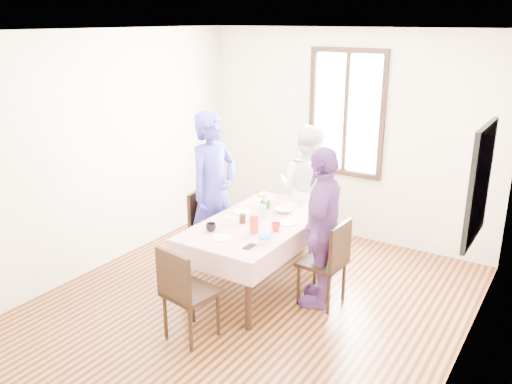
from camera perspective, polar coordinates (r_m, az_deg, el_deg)
ground at (r=5.59m, az=-0.47°, el=-11.90°), size 4.50×4.50×0.00m
back_wall at (r=6.99m, az=9.63°, el=5.93°), size 4.00×0.00×4.00m
right_wall at (r=4.36m, az=22.17°, el=-2.72°), size 0.00×4.50×4.50m
window_frame at (r=6.91m, az=9.70°, el=8.33°), size 1.02×0.06×1.62m
window_pane at (r=6.92m, az=9.73°, el=8.35°), size 0.90×0.02×1.50m
art_poster at (r=4.58m, az=22.96°, el=0.82°), size 0.04×0.76×0.96m
dining_table at (r=5.76m, az=0.27°, el=-6.73°), size 0.88×1.67×0.75m
tablecloth at (r=5.61m, az=0.27°, el=-3.20°), size 1.00×1.79×0.01m
chair_left at (r=6.23m, az=-4.66°, el=-4.01°), size 0.48×0.48×0.91m
chair_right at (r=5.46m, az=7.12°, el=-7.46°), size 0.44×0.44×0.91m
chair_far at (r=6.66m, az=5.55°, el=-2.56°), size 0.45×0.45×0.91m
chair_near at (r=4.90m, az=-7.02°, el=-10.61°), size 0.48×0.48×0.91m
person_left at (r=6.06m, az=-4.62°, el=0.01°), size 0.53×0.72×1.84m
person_far at (r=6.52m, az=5.55°, el=0.26°), size 0.79×0.62×1.61m
person_right at (r=5.32m, az=7.08°, el=-3.79°), size 0.61×1.03×1.65m
mug_black at (r=5.36m, az=-4.86°, el=-3.78°), size 0.11×0.11×0.08m
mug_flag at (r=5.35m, az=2.15°, el=-3.77°), size 0.13×0.13×0.09m
mug_green at (r=5.96m, az=1.03°, el=-1.38°), size 0.16×0.16×0.09m
serving_bowl at (r=5.87m, az=3.03°, el=-1.94°), size 0.22×0.22×0.05m
juice_carton at (r=5.27m, az=-0.20°, el=-3.50°), size 0.06×0.06×0.19m
butter_tub at (r=5.07m, az=0.96°, el=-5.18°), size 0.13×0.13×0.06m
jam_jar at (r=5.55m, az=-1.46°, el=-2.88°), size 0.07×0.07×0.10m
drinking_glass at (r=5.50m, az=-3.13°, el=-3.14°), size 0.06×0.06×0.09m
smartphone at (r=5.00m, az=-0.71°, el=-5.86°), size 0.07×0.14×0.01m
flower_vase at (r=5.65m, az=0.73°, el=-2.14°), size 0.08×0.08×0.16m
plate_left at (r=5.86m, az=-1.48°, el=-2.14°), size 0.20×0.20×0.01m
plate_right at (r=5.57m, az=3.42°, el=-3.30°), size 0.20×0.20×0.01m
plate_far at (r=6.12m, az=3.51°, el=-1.29°), size 0.20×0.20×0.01m
plate_near at (r=5.21m, az=-3.62°, el=-4.87°), size 0.20×0.20×0.01m
butter_lid at (r=5.05m, az=0.97°, el=-4.79°), size 0.12×0.12×0.01m
flower_bunch at (r=5.61m, az=0.74°, el=-0.92°), size 0.09×0.09×0.10m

